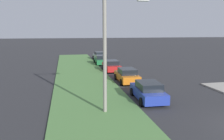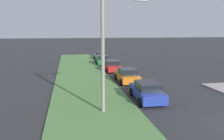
{
  "view_description": "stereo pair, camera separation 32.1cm",
  "coord_description": "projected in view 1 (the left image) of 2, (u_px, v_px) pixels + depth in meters",
  "views": [
    {
      "loc": [
        -9.66,
        10.26,
        5.35
      ],
      "look_at": [
        12.6,
        5.58,
        1.35
      ],
      "focal_mm": 36.31,
      "sensor_mm": 36.0,
      "label": 1
    },
    {
      "loc": [
        -9.72,
        9.95,
        5.35
      ],
      "look_at": [
        12.6,
        5.58,
        1.35
      ],
      "focal_mm": 36.31,
      "sensor_mm": 36.0,
      "label": 2
    }
  ],
  "objects": [
    {
      "name": "parked_car_red",
      "position": [
        111.0,
        66.0,
        29.89
      ],
      "size": [
        4.31,
        2.04,
        1.47
      ],
      "rotation": [
        0.0,
        0.0,
        0.0
      ],
      "color": "red",
      "rests_on": "ground"
    },
    {
      "name": "parked_car_green",
      "position": [
        101.0,
        60.0,
        35.84
      ],
      "size": [
        4.34,
        2.1,
        1.47
      ],
      "rotation": [
        0.0,
        0.0,
        -0.03
      ],
      "color": "#1E6B38",
      "rests_on": "ground"
    },
    {
      "name": "parked_car_blue",
      "position": [
        148.0,
        91.0,
        17.46
      ],
      "size": [
        4.38,
        2.17,
        1.47
      ],
      "rotation": [
        0.0,
        0.0,
        -0.05
      ],
      "color": "#23389E",
      "rests_on": "ground"
    },
    {
      "name": "parked_car_silver",
      "position": [
        99.0,
        56.0,
        41.47
      ],
      "size": [
        4.38,
        2.17,
        1.47
      ],
      "rotation": [
        0.0,
        0.0,
        0.05
      ],
      "color": "#B2B5BA",
      "rests_on": "ground"
    },
    {
      "name": "parked_car_orange",
      "position": [
        127.0,
        75.0,
        23.55
      ],
      "size": [
        4.33,
        2.07,
        1.47
      ],
      "rotation": [
        0.0,
        0.0,
        -0.02
      ],
      "color": "orange",
      "rests_on": "ground"
    },
    {
      "name": "streetlight",
      "position": [
        110.0,
        46.0,
        14.1
      ],
      "size": [
        0.45,
        2.88,
        7.5
      ],
      "color": "gray",
      "rests_on": "ground"
    },
    {
      "name": "grass_median",
      "position": [
        88.0,
        90.0,
        20.25
      ],
      "size": [
        60.0,
        6.0,
        0.12
      ],
      "primitive_type": "cube",
      "color": "#517F42",
      "rests_on": "ground"
    }
  ]
}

